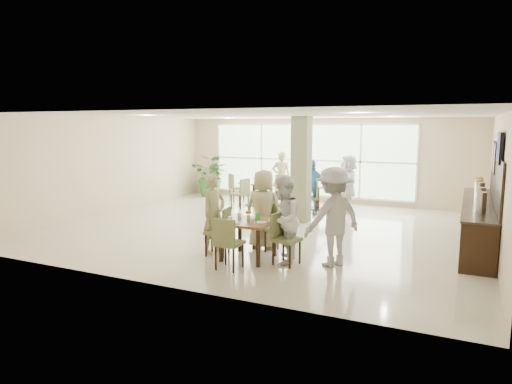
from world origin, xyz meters
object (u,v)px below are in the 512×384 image
at_px(adult_a, 311,187).
at_px(teen_standing, 333,217).
at_px(teen_left, 214,214).
at_px(main_table, 248,226).
at_px(adult_b, 348,184).
at_px(round_table_right, 318,191).
at_px(round_table_left, 254,188).
at_px(teen_far, 263,209).
at_px(potted_plant, 212,175).
at_px(buffet_counter, 479,220).
at_px(teen_right, 283,220).
at_px(adult_standing, 281,177).

bearing_deg(adult_a, teen_standing, -71.77).
height_order(teen_left, adult_a, teen_left).
relative_size(main_table, teen_left, 0.57).
xyz_separation_m(teen_standing, adult_b, (-1.04, 5.33, -0.06)).
bearing_deg(round_table_right, round_table_left, -175.20).
bearing_deg(round_table_left, teen_standing, -51.97).
relative_size(round_table_left, adult_b, 0.63).
bearing_deg(round_table_right, adult_a, -85.33).
bearing_deg(teen_far, teen_standing, 158.16).
height_order(potted_plant, teen_far, teen_far).
bearing_deg(buffet_counter, adult_b, 143.75).
height_order(main_table, teen_left, teen_left).
relative_size(round_table_left, potted_plant, 0.71).
bearing_deg(teen_far, round_table_right, -89.27).
xyz_separation_m(main_table, round_table_right, (-0.41, 5.69, -0.08)).
distance_m(teen_left, teen_standing, 2.42).
bearing_deg(main_table, teen_standing, 10.26).
bearing_deg(teen_standing, teen_right, -38.95).
relative_size(teen_far, adult_a, 1.04).
bearing_deg(round_table_left, teen_right, -59.63).
relative_size(buffet_counter, adult_standing, 2.74).
bearing_deg(adult_b, potted_plant, -112.39).
height_order(round_table_right, teen_right, teen_right).
height_order(round_table_right, buffet_counter, buffet_counter).
xyz_separation_m(buffet_counter, adult_a, (-4.36, 1.74, 0.24)).
bearing_deg(teen_standing, adult_standing, -113.47).
bearing_deg(teen_standing, main_table, -43.09).
bearing_deg(adult_a, adult_standing, 130.73).
distance_m(round_table_left, adult_b, 3.06).
xyz_separation_m(round_table_right, teen_left, (-0.41, -5.59, 0.23)).
distance_m(round_table_left, teen_far, 5.29).
xyz_separation_m(main_table, potted_plant, (-4.74, 6.59, 0.10)).
relative_size(round_table_right, adult_standing, 0.63).
xyz_separation_m(adult_a, adult_standing, (-1.54, 1.51, 0.06)).
xyz_separation_m(teen_right, adult_standing, (-2.57, 6.26, 0.03)).
bearing_deg(teen_far, teen_right, 130.65).
relative_size(teen_left, teen_standing, 0.88).
distance_m(round_table_left, teen_standing, 6.65).
relative_size(teen_left, teen_far, 0.97).
distance_m(potted_plant, adult_a, 4.75).
xyz_separation_m(teen_right, adult_a, (-1.03, 4.74, -0.03)).
xyz_separation_m(teen_standing, adult_standing, (-3.46, 6.03, -0.05)).
bearing_deg(round_table_right, adult_standing, 156.98).
height_order(adult_b, adult_standing, adult_standing).
bearing_deg(adult_b, adult_standing, -118.05).
xyz_separation_m(main_table, adult_a, (-0.34, 4.80, 0.14)).
relative_size(teen_right, teen_standing, 0.90).
relative_size(round_table_right, teen_right, 0.66).
relative_size(buffet_counter, adult_a, 2.95).
bearing_deg(adult_standing, teen_standing, 95.62).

